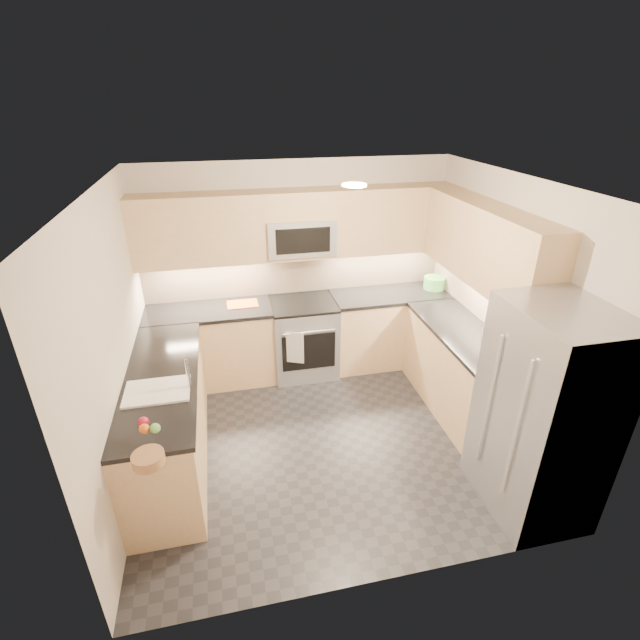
{
  "coord_description": "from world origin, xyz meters",
  "views": [
    {
      "loc": [
        -0.87,
        -3.6,
        3.16
      ],
      "look_at": [
        0.0,
        0.35,
        1.15
      ],
      "focal_mm": 26.0,
      "sensor_mm": 36.0,
      "label": 1
    }
  ],
  "objects_px": {
    "fruit_basket": "(148,459)",
    "refrigerator": "(543,414)",
    "microwave": "(300,236)",
    "cutting_board": "(243,304)",
    "gas_range": "(304,338)",
    "utensil_bowl": "(434,283)"
  },
  "relations": [
    {
      "from": "utensil_bowl",
      "to": "cutting_board",
      "type": "xyz_separation_m",
      "value": [
        -2.37,
        0.03,
        -0.07
      ]
    },
    {
      "from": "fruit_basket",
      "to": "microwave",
      "type": "bearing_deg",
      "value": 59.24
    },
    {
      "from": "utensil_bowl",
      "to": "fruit_basket",
      "type": "relative_size",
      "value": 1.22
    },
    {
      "from": "cutting_board",
      "to": "utensil_bowl",
      "type": "bearing_deg",
      "value": -0.66
    },
    {
      "from": "refrigerator",
      "to": "cutting_board",
      "type": "distance_m",
      "value": 3.3
    },
    {
      "from": "microwave",
      "to": "refrigerator",
      "type": "distance_m",
      "value": 3.04
    },
    {
      "from": "cutting_board",
      "to": "gas_range",
      "type": "bearing_deg",
      "value": -6.67
    },
    {
      "from": "utensil_bowl",
      "to": "fruit_basket",
      "type": "distance_m",
      "value": 3.97
    },
    {
      "from": "refrigerator",
      "to": "gas_range",
      "type": "bearing_deg",
      "value": 120.88
    },
    {
      "from": "refrigerator",
      "to": "cutting_board",
      "type": "xyz_separation_m",
      "value": [
        -2.15,
        2.51,
        0.05
      ]
    },
    {
      "from": "gas_range",
      "to": "utensil_bowl",
      "type": "height_order",
      "value": "utensil_bowl"
    },
    {
      "from": "microwave",
      "to": "refrigerator",
      "type": "height_order",
      "value": "microwave"
    },
    {
      "from": "microwave",
      "to": "refrigerator",
      "type": "relative_size",
      "value": 0.42
    },
    {
      "from": "gas_range",
      "to": "refrigerator",
      "type": "distance_m",
      "value": 2.86
    },
    {
      "from": "gas_range",
      "to": "refrigerator",
      "type": "relative_size",
      "value": 0.51
    },
    {
      "from": "gas_range",
      "to": "fruit_basket",
      "type": "bearing_deg",
      "value": -122.07
    },
    {
      "from": "fruit_basket",
      "to": "refrigerator",
      "type": "bearing_deg",
      "value": -1.26
    },
    {
      "from": "microwave",
      "to": "fruit_basket",
      "type": "xyz_separation_m",
      "value": [
        -1.48,
        -2.49,
        -0.72
      ]
    },
    {
      "from": "gas_range",
      "to": "fruit_basket",
      "type": "height_order",
      "value": "fruit_basket"
    },
    {
      "from": "microwave",
      "to": "refrigerator",
      "type": "bearing_deg",
      "value": -60.38
    },
    {
      "from": "cutting_board",
      "to": "refrigerator",
      "type": "bearing_deg",
      "value": -49.42
    },
    {
      "from": "microwave",
      "to": "fruit_basket",
      "type": "relative_size",
      "value": 3.58
    }
  ]
}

